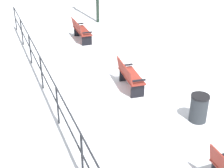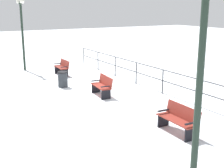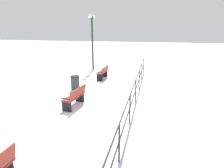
% 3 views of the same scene
% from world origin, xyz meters
% --- Properties ---
extents(ground_plane, '(80.00, 80.00, 0.00)m').
position_xyz_m(ground_plane, '(0.00, 0.00, 0.00)').
color(ground_plane, white).
rests_on(ground_plane, ground).
extents(bench_second, '(0.67, 1.42, 0.89)m').
position_xyz_m(bench_second, '(-0.04, 0.01, 0.46)').
color(bench_second, maroon).
rests_on(bench_second, ground).
extents(bench_third, '(0.58, 1.53, 0.88)m').
position_xyz_m(bench_third, '(-0.13, 4.91, 0.46)').
color(bench_third, maroon).
rests_on(bench_third, ground).
extents(waterfront_railing, '(0.05, 15.03, 1.13)m').
position_xyz_m(waterfront_railing, '(-2.59, 0.00, 0.76)').
color(waterfront_railing, '#26282D').
rests_on(waterfront_railing, ground).
extents(trash_bin, '(0.49, 0.49, 0.78)m').
position_xyz_m(trash_bin, '(0.94, -2.33, 0.39)').
color(trash_bin, '#2D3338').
rests_on(trash_bin, ground).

